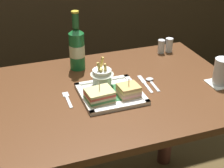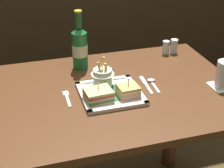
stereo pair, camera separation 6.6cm
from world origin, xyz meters
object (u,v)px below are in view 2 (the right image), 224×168
at_px(dining_table, 113,127).
at_px(fork, 67,97).
at_px(water_glass, 224,76).
at_px(spoon, 152,82).
at_px(sandwich_half_right, 128,91).
at_px(fries_cup, 103,74).
at_px(square_plate, 110,94).
at_px(sandwich_half_left, 98,95).
at_px(beer_bottle, 80,47).
at_px(pepper_shaker, 174,47).
at_px(knife, 146,84).
at_px(salt_shaker, 166,48).

xyz_separation_m(dining_table, fork, (-0.20, -0.01, 0.19)).
relative_size(water_glass, spoon, 0.95).
xyz_separation_m(sandwich_half_right, fries_cup, (-0.07, 0.11, 0.03)).
bearing_deg(fries_cup, sandwich_half_right, -57.11).
bearing_deg(fork, dining_table, 2.32).
bearing_deg(square_plate, spoon, 13.55).
relative_size(fries_cup, fork, 0.97).
bearing_deg(sandwich_half_left, square_plate, 34.22).
bearing_deg(beer_bottle, sandwich_half_right, -69.27).
distance_m(fork, pepper_shaker, 0.68).
relative_size(fork, spoon, 1.04).
distance_m(sandwich_half_right, spoon, 0.17).
xyz_separation_m(fork, knife, (0.35, 0.02, 0.00)).
distance_m(sandwich_half_left, spoon, 0.28).
relative_size(water_glass, salt_shaker, 1.64).
bearing_deg(salt_shaker, beer_bottle, -175.71).
bearing_deg(pepper_shaker, spoon, -130.35).
xyz_separation_m(dining_table, spoon, (0.18, 0.01, 0.19)).
bearing_deg(water_glass, dining_table, 166.86).
bearing_deg(knife, beer_bottle, 134.17).
bearing_deg(beer_bottle, sandwich_half_left, -89.63).
bearing_deg(knife, fries_cup, 171.45).
height_order(sandwich_half_left, pepper_shaker, sandwich_half_left).
bearing_deg(fork, pepper_shaker, 25.61).
distance_m(water_glass, spoon, 0.30).
xyz_separation_m(sandwich_half_left, sandwich_half_right, (0.12, 0.00, -0.00)).
bearing_deg(spoon, dining_table, -176.40).
relative_size(square_plate, spoon, 2.03).
xyz_separation_m(square_plate, spoon, (0.20, 0.05, -0.00)).
bearing_deg(sandwich_half_left, sandwich_half_right, 0.00).
bearing_deg(dining_table, beer_bottle, 109.29).
xyz_separation_m(square_plate, water_glass, (0.48, -0.07, 0.05)).
distance_m(square_plate, sandwich_half_left, 0.08).
bearing_deg(dining_table, square_plate, -122.58).
height_order(water_glass, pepper_shaker, water_glass).
height_order(knife, spoon, spoon).
bearing_deg(beer_bottle, pepper_shaker, 3.90).
distance_m(salt_shaker, pepper_shaker, 0.05).
distance_m(fork, knife, 0.35).
bearing_deg(sandwich_half_left, salt_shaker, 38.86).
relative_size(water_glass, fork, 0.91).
height_order(sandwich_half_right, water_glass, water_glass).
bearing_deg(salt_shaker, knife, -128.24).
xyz_separation_m(sandwich_half_left, water_glass, (0.54, -0.03, 0.02)).
relative_size(square_plate, salt_shaker, 3.51).
distance_m(beer_bottle, salt_shaker, 0.46).
xyz_separation_m(sandwich_half_left, fries_cup, (0.05, 0.11, 0.03)).
distance_m(sandwich_half_right, fork, 0.25).
distance_m(square_plate, salt_shaker, 0.51).
relative_size(knife, spoon, 1.33).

